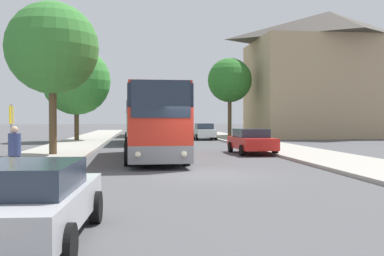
% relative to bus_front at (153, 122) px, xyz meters
% --- Properties ---
extents(ground_plane, '(300.00, 300.00, 0.00)m').
position_rel_bus_front_xyz_m(ground_plane, '(1.59, -6.56, -1.88)').
color(ground_plane, '#4C4C4F').
rests_on(ground_plane, ground).
extents(sidewalk_left, '(4.00, 120.00, 0.15)m').
position_rel_bus_front_xyz_m(sidewalk_left, '(-5.41, -6.56, -1.81)').
color(sidewalk_left, '#A39E93').
rests_on(sidewalk_left, ground_plane).
extents(building_right_background, '(16.62, 11.13, 13.81)m').
position_rel_bus_front_xyz_m(building_right_background, '(20.08, 24.72, 5.02)').
color(building_right_background, tan).
rests_on(building_right_background, ground_plane).
extents(bus_front, '(3.04, 10.91, 3.54)m').
position_rel_bus_front_xyz_m(bus_front, '(0.00, 0.00, 0.00)').
color(bus_front, gray).
rests_on(bus_front, ground_plane).
extents(bus_middle, '(2.87, 10.94, 3.50)m').
position_rel_bus_front_xyz_m(bus_middle, '(-0.31, 15.18, -0.02)').
color(bus_middle, silver).
rests_on(bus_middle, ground_plane).
extents(bus_rear, '(3.04, 11.85, 3.57)m').
position_rel_bus_front_xyz_m(bus_rear, '(-0.21, 30.80, 0.02)').
color(bus_rear, '#2D2D2D').
rests_on(bus_rear, ground_plane).
extents(parked_car_left_curb, '(2.22, 4.37, 1.33)m').
position_rel_bus_front_xyz_m(parked_car_left_curb, '(-2.54, -15.05, -1.17)').
color(parked_car_left_curb, '#B7B7BC').
rests_on(parked_car_left_curb, ground_plane).
extents(parked_car_right_near, '(2.14, 4.53, 1.44)m').
position_rel_bus_front_xyz_m(parked_car_right_near, '(5.75, 2.71, -1.12)').
color(parked_car_right_near, red).
rests_on(parked_car_right_near, ground_plane).
extents(parked_car_right_far, '(1.98, 3.92, 1.57)m').
position_rel_bus_front_xyz_m(parked_car_right_far, '(5.53, 19.97, -1.07)').
color(parked_car_right_far, silver).
rests_on(parked_car_right_far, ground_plane).
extents(bus_stop_sign, '(0.08, 0.45, 2.36)m').
position_rel_bus_front_xyz_m(bus_stop_sign, '(-4.95, -6.92, -0.26)').
color(bus_stop_sign, gray).
rests_on(bus_stop_sign, sidewalk_left).
extents(pedestrian_waiting_far, '(0.36, 0.36, 1.66)m').
position_rel_bus_front_xyz_m(pedestrian_waiting_far, '(-4.34, -8.89, -0.90)').
color(pedestrian_waiting_far, '#23232D').
rests_on(pedestrian_waiting_far, sidewalk_left).
extents(tree_left_near, '(4.87, 4.87, 8.05)m').
position_rel_bus_front_xyz_m(tree_left_near, '(-5.24, 1.94, 3.87)').
color(tree_left_near, brown).
rests_on(tree_left_near, sidewalk_left).
extents(tree_left_far, '(5.95, 5.95, 8.17)m').
position_rel_bus_front_xyz_m(tree_left_far, '(-6.16, 17.90, 3.45)').
color(tree_left_far, '#513D23').
rests_on(tree_left_far, sidewalk_left).
extents(tree_right_near, '(4.62, 4.62, 8.23)m').
position_rel_bus_front_xyz_m(tree_right_near, '(8.76, 23.67, 4.16)').
color(tree_right_near, brown).
rests_on(tree_right_near, sidewalk_right).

